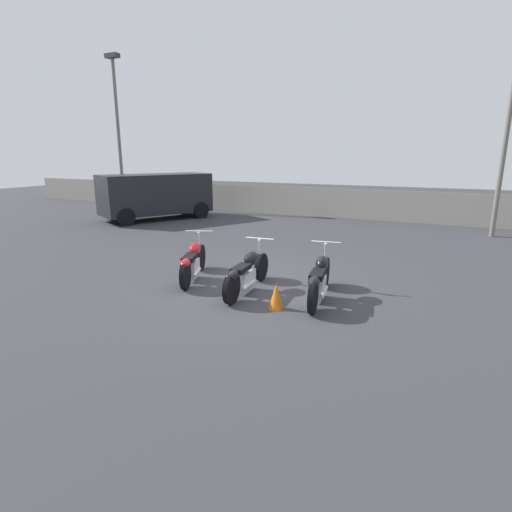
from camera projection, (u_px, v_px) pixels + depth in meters
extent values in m
plane|color=#38383D|center=(256.00, 286.00, 8.50)|extent=(60.00, 60.00, 0.00)
cube|color=#9E998E|center=(359.00, 204.00, 17.16)|extent=(40.00, 0.04, 1.28)
cylinder|color=slate|center=(508.00, 126.00, 12.75)|extent=(0.16, 0.16, 7.20)
cylinder|color=slate|center=(119.00, 137.00, 19.87)|extent=(0.16, 0.16, 7.18)
cube|color=#333333|center=(112.00, 56.00, 18.96)|extent=(0.70, 0.35, 0.20)
cylinder|color=black|center=(201.00, 257.00, 9.62)|extent=(0.32, 0.61, 0.62)
cylinder|color=black|center=(185.00, 275.00, 8.20)|extent=(0.32, 0.61, 0.62)
cube|color=silver|center=(193.00, 268.00, 8.85)|extent=(0.38, 0.57, 0.34)
ellipsoid|color=red|center=(195.00, 249.00, 9.00)|extent=(0.41, 0.55, 0.29)
cube|color=black|center=(190.00, 257.00, 8.53)|extent=(0.44, 0.64, 0.10)
ellipsoid|color=red|center=(185.00, 263.00, 8.19)|extent=(0.35, 0.48, 0.16)
cylinder|color=silver|center=(199.00, 231.00, 9.36)|extent=(0.61, 0.27, 0.04)
cylinder|color=silver|center=(200.00, 244.00, 9.49)|extent=(0.14, 0.25, 0.64)
cylinder|color=silver|center=(197.00, 272.00, 8.71)|extent=(0.27, 0.55, 0.07)
cylinder|color=black|center=(261.00, 267.00, 8.81)|extent=(0.15, 0.62, 0.61)
cylinder|color=black|center=(232.00, 288.00, 7.40)|extent=(0.15, 0.62, 0.61)
cube|color=silver|center=(246.00, 279.00, 8.04)|extent=(0.24, 0.58, 0.34)
ellipsoid|color=black|center=(251.00, 259.00, 8.19)|extent=(0.29, 0.54, 0.29)
cube|color=black|center=(241.00, 269.00, 7.73)|extent=(0.28, 0.56, 0.10)
ellipsoid|color=black|center=(232.00, 275.00, 7.38)|extent=(0.23, 0.45, 0.16)
cylinder|color=silver|center=(260.00, 239.00, 8.56)|extent=(0.63, 0.09, 0.04)
cylinder|color=silver|center=(261.00, 253.00, 8.68)|extent=(0.07, 0.25, 0.64)
cylinder|color=silver|center=(249.00, 285.00, 7.87)|extent=(0.12, 0.62, 0.07)
cylinder|color=black|center=(325.00, 272.00, 8.36)|extent=(0.19, 0.64, 0.63)
cylinder|color=black|center=(313.00, 296.00, 6.95)|extent=(0.19, 0.64, 0.63)
cube|color=silver|center=(319.00, 286.00, 7.59)|extent=(0.28, 0.57, 0.35)
ellipsoid|color=black|center=(322.00, 263.00, 7.74)|extent=(0.31, 0.52, 0.29)
cube|color=black|center=(318.00, 274.00, 7.28)|extent=(0.32, 0.61, 0.10)
ellipsoid|color=black|center=(314.00, 281.00, 6.93)|extent=(0.26, 0.46, 0.16)
cylinder|color=silver|center=(326.00, 242.00, 8.10)|extent=(0.59, 0.12, 0.04)
cylinder|color=silver|center=(326.00, 257.00, 8.23)|extent=(0.09, 0.26, 0.65)
cylinder|color=silver|center=(324.00, 292.00, 7.43)|extent=(0.16, 0.65, 0.07)
cube|color=black|center=(156.00, 194.00, 17.04)|extent=(3.71, 4.87, 1.64)
cube|color=black|center=(202.00, 183.00, 18.25)|extent=(1.50, 0.79, 0.49)
cylinder|color=black|center=(182.00, 206.00, 18.87)|extent=(0.51, 0.72, 0.70)
cylinder|color=black|center=(201.00, 210.00, 17.51)|extent=(0.51, 0.72, 0.70)
cylinder|color=black|center=(112.00, 212.00, 16.93)|extent=(0.51, 0.72, 0.70)
cylinder|color=black|center=(126.00, 217.00, 15.58)|extent=(0.51, 0.72, 0.70)
cone|color=orange|center=(276.00, 296.00, 7.18)|extent=(0.27, 0.27, 0.48)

